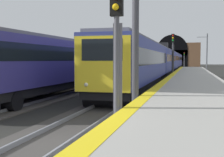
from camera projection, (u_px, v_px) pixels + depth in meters
The scene contains 11 objects.
ground_plane at pixel (42, 148), 8.54m from camera, with size 320.00×320.00×0.00m, color black.
platform_right at pixel (196, 140), 7.43m from camera, with size 112.00×4.29×1.05m, color #9E9B93.
platform_right_edge_strip at pixel (122, 116), 7.88m from camera, with size 112.00×0.50×0.01m, color yellow.
track_main_line at pixel (42, 147), 8.54m from camera, with size 160.00×3.19×0.21m.
train_main_approaching at pixel (167, 61), 52.51m from camera, with size 79.96×2.90×4.95m.
train_adjacent_platform at pixel (100, 62), 31.29m from camera, with size 40.97×3.37×3.97m.
railway_signal_near at pixel (117, 53), 9.01m from camera, with size 0.39×0.38×4.56m.
railway_signal_mid at pixel (173, 52), 36.92m from camera, with size 0.39×0.38×5.68m.
railway_signal_far at pixel (184, 58), 100.18m from camera, with size 0.39×0.38×5.01m.
tunnel_portal at pixel (172, 55), 110.51m from camera, with size 2.94×19.84×11.60m.
catenary_mast_near at pixel (207, 53), 52.78m from camera, with size 0.22×1.81×7.10m.
Camera 1 is at (-7.61, -4.07, 2.52)m, focal length 48.12 mm.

